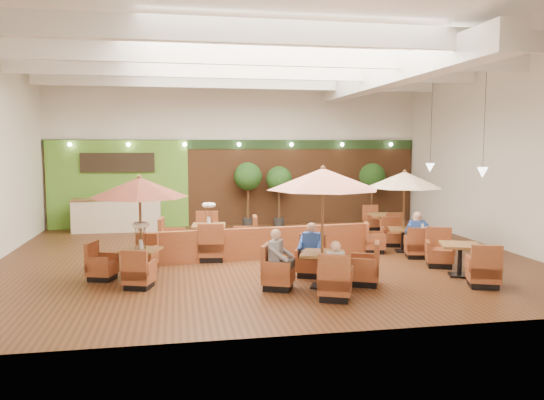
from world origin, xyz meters
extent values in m
plane|color=#381E0F|center=(0.00, 0.00, 0.00)|extent=(14.00, 14.00, 0.00)
cube|color=silver|center=(0.00, 6.00, 2.75)|extent=(14.00, 0.04, 5.50)
cube|color=silver|center=(0.00, -6.00, 2.75)|extent=(14.00, 0.04, 5.50)
cube|color=silver|center=(7.00, 0.00, 2.75)|extent=(0.04, 12.00, 5.50)
cube|color=white|center=(0.00, 0.00, 5.50)|extent=(14.00, 12.00, 0.04)
cube|color=brown|center=(0.00, 5.94, 1.60)|extent=(13.90, 0.10, 3.20)
cube|color=#1E3819|center=(0.00, 5.93, 3.05)|extent=(13.90, 0.12, 0.35)
cube|color=#5A992C|center=(-4.40, 5.88, 1.60)|extent=(5.00, 0.08, 3.20)
cube|color=black|center=(-4.40, 5.80, 2.40)|extent=(2.60, 0.08, 0.70)
cube|color=white|center=(3.50, 0.00, 4.95)|extent=(0.60, 11.00, 0.60)
cube|color=white|center=(0.00, -4.00, 5.15)|extent=(13.60, 0.12, 0.45)
cube|color=white|center=(0.00, -1.30, 5.15)|extent=(13.60, 0.12, 0.45)
cube|color=white|center=(0.00, 1.30, 5.15)|extent=(13.60, 0.12, 0.45)
cube|color=white|center=(0.00, 4.00, 5.15)|extent=(13.60, 0.12, 0.45)
cylinder|color=black|center=(5.80, -1.00, 3.90)|extent=(0.01, 0.01, 3.20)
cone|color=white|center=(5.80, -1.00, 2.30)|extent=(0.28, 0.28, 0.28)
cylinder|color=black|center=(5.80, 2.00, 3.90)|extent=(0.01, 0.01, 3.20)
cone|color=white|center=(5.80, 2.00, 2.30)|extent=(0.28, 0.28, 0.28)
sphere|color=#FFEAC6|center=(-6.00, 5.70, 3.05)|extent=(0.14, 0.14, 0.14)
sphere|color=#FFEAC6|center=(-4.00, 5.70, 3.05)|extent=(0.14, 0.14, 0.14)
sphere|color=#FFEAC6|center=(-2.00, 5.70, 3.05)|extent=(0.14, 0.14, 0.14)
sphere|color=#FFEAC6|center=(0.00, 5.70, 3.05)|extent=(0.14, 0.14, 0.14)
sphere|color=#FFEAC6|center=(2.00, 5.70, 3.05)|extent=(0.14, 0.14, 0.14)
sphere|color=#FFEAC6|center=(4.00, 5.70, 3.05)|extent=(0.14, 0.14, 0.14)
sphere|color=#FFEAC6|center=(6.00, 5.70, 3.05)|extent=(0.14, 0.14, 0.14)
cube|color=beige|center=(-4.40, 5.10, 0.55)|extent=(3.00, 0.70, 1.10)
cube|color=brown|center=(-4.40, 5.10, 1.15)|extent=(3.00, 0.75, 0.06)
cube|color=brown|center=(-0.11, -0.29, 0.43)|extent=(6.14, 0.73, 0.85)
cube|color=brown|center=(-3.15, -1.80, 0.65)|extent=(0.98, 0.98, 0.05)
cylinder|color=black|center=(-3.15, -1.80, 0.34)|extent=(0.09, 0.09, 0.60)
cube|color=black|center=(-3.15, -1.80, 0.02)|extent=(0.52, 0.52, 0.04)
cube|color=brown|center=(-3.15, -2.66, 0.27)|extent=(0.72, 0.72, 0.29)
cube|color=brown|center=(-3.08, -2.89, 0.55)|extent=(0.56, 0.27, 0.64)
cube|color=brown|center=(-3.40, -2.58, 0.45)|extent=(0.23, 0.50, 0.25)
cube|color=brown|center=(-2.90, -2.75, 0.45)|extent=(0.23, 0.50, 0.25)
cube|color=black|center=(-3.15, -2.66, 0.06)|extent=(0.63, 0.63, 0.13)
cube|color=brown|center=(-3.15, -0.94, 0.27)|extent=(0.72, 0.72, 0.29)
cube|color=brown|center=(-3.23, -0.71, 0.55)|extent=(0.56, 0.27, 0.64)
cube|color=brown|center=(-2.90, -1.02, 0.45)|extent=(0.23, 0.50, 0.25)
cube|color=brown|center=(-3.40, -0.85, 0.45)|extent=(0.23, 0.50, 0.25)
cube|color=black|center=(-3.15, -0.94, 0.06)|extent=(0.63, 0.63, 0.13)
cube|color=brown|center=(-4.02, -1.80, 0.27)|extent=(0.72, 0.72, 0.29)
cube|color=brown|center=(-3.79, -1.73, 0.55)|extent=(0.27, 0.56, 0.64)
cube|color=brown|center=(-3.93, -1.55, 0.45)|extent=(0.50, 0.23, 0.25)
cube|color=brown|center=(-4.10, -2.05, 0.45)|extent=(0.50, 0.23, 0.25)
cube|color=black|center=(-4.02, -1.80, 0.06)|extent=(0.63, 0.63, 0.13)
cylinder|color=brown|center=(-3.15, -1.80, 1.14)|extent=(0.06, 0.06, 2.27)
cone|color=#5E281B|center=(-3.15, -1.80, 2.09)|extent=(2.18, 2.18, 0.45)
sphere|color=brown|center=(-3.15, -1.80, 2.32)|extent=(0.10, 0.10, 0.10)
cylinder|color=silver|center=(-3.15, -1.80, 0.79)|extent=(0.10, 0.10, 0.22)
cube|color=brown|center=(0.70, -3.27, 0.72)|extent=(1.12, 1.12, 0.06)
cylinder|color=black|center=(0.70, -3.27, 0.37)|extent=(0.10, 0.10, 0.66)
cube|color=black|center=(0.70, -3.27, 0.02)|extent=(0.59, 0.59, 0.04)
cube|color=brown|center=(0.70, -4.22, 0.30)|extent=(0.82, 0.82, 0.32)
cube|color=brown|center=(0.81, -4.46, 0.60)|extent=(0.61, 0.34, 0.70)
cube|color=brown|center=(0.43, -4.11, 0.50)|extent=(0.29, 0.54, 0.28)
cube|color=brown|center=(0.97, -4.34, 0.50)|extent=(0.29, 0.54, 0.28)
cube|color=black|center=(0.70, -4.22, 0.07)|extent=(0.72, 0.72, 0.14)
cube|color=brown|center=(0.70, -2.32, 0.30)|extent=(0.82, 0.82, 0.32)
cube|color=brown|center=(0.60, -2.07, 0.60)|extent=(0.61, 0.34, 0.70)
cube|color=brown|center=(0.97, -2.43, 0.50)|extent=(0.29, 0.54, 0.28)
cube|color=brown|center=(0.43, -2.20, 0.50)|extent=(0.29, 0.54, 0.28)
cube|color=black|center=(0.70, -2.32, 0.07)|extent=(0.72, 0.72, 0.14)
cube|color=brown|center=(-0.25, -3.27, 0.30)|extent=(0.82, 0.82, 0.32)
cube|color=brown|center=(-0.01, -3.17, 0.60)|extent=(0.34, 0.61, 0.70)
cube|color=brown|center=(-0.14, -3.00, 0.50)|extent=(0.54, 0.29, 0.28)
cube|color=brown|center=(-0.36, -3.54, 0.50)|extent=(0.54, 0.29, 0.28)
cube|color=black|center=(-0.25, -3.27, 0.07)|extent=(0.72, 0.72, 0.14)
cube|color=brown|center=(1.66, -3.27, 0.30)|extent=(0.82, 0.82, 0.32)
cube|color=brown|center=(1.42, -3.37, 0.60)|extent=(0.34, 0.61, 0.70)
cube|color=brown|center=(1.54, -3.54, 0.50)|extent=(0.54, 0.29, 0.28)
cube|color=brown|center=(1.77, -3.00, 0.50)|extent=(0.54, 0.29, 0.28)
cube|color=black|center=(1.66, -3.27, 0.07)|extent=(0.72, 0.72, 0.14)
cylinder|color=brown|center=(0.70, -3.27, 1.26)|extent=(0.06, 0.06, 2.51)
cone|color=#E3876D|center=(0.70, -3.27, 2.33)|extent=(2.41, 2.41, 0.45)
sphere|color=brown|center=(0.70, -3.27, 2.56)|extent=(0.10, 0.10, 0.10)
cube|color=brown|center=(4.01, -0.03, 0.65)|extent=(0.93, 0.93, 0.05)
cylinder|color=black|center=(4.01, -0.03, 0.33)|extent=(0.09, 0.09, 0.59)
cube|color=black|center=(4.01, -0.03, 0.02)|extent=(0.49, 0.49, 0.04)
cube|color=brown|center=(4.01, -0.88, 0.27)|extent=(0.68, 0.68, 0.29)
cube|color=brown|center=(4.07, -1.11, 0.54)|extent=(0.56, 0.23, 0.63)
cube|color=brown|center=(3.76, -0.81, 0.45)|extent=(0.20, 0.50, 0.25)
cube|color=brown|center=(4.26, -0.95, 0.45)|extent=(0.20, 0.50, 0.25)
cube|color=black|center=(4.01, -0.88, 0.06)|extent=(0.60, 0.60, 0.13)
cube|color=brown|center=(4.01, 0.83, 0.27)|extent=(0.68, 0.68, 0.29)
cube|color=brown|center=(3.95, 1.05, 0.54)|extent=(0.56, 0.23, 0.63)
cube|color=brown|center=(4.26, 0.76, 0.45)|extent=(0.20, 0.50, 0.25)
cube|color=brown|center=(3.76, 0.89, 0.45)|extent=(0.20, 0.50, 0.25)
cube|color=black|center=(4.01, 0.83, 0.06)|extent=(0.60, 0.60, 0.13)
cube|color=brown|center=(3.15, -0.03, 0.27)|extent=(0.68, 0.68, 0.29)
cube|color=brown|center=(3.38, 0.03, 0.54)|extent=(0.23, 0.56, 0.63)
cube|color=brown|center=(3.22, 0.22, 0.45)|extent=(0.50, 0.20, 0.25)
cube|color=brown|center=(3.09, -0.28, 0.45)|extent=(0.50, 0.20, 0.25)
cube|color=black|center=(3.15, -0.03, 0.06)|extent=(0.60, 0.60, 0.13)
cylinder|color=brown|center=(4.01, -0.03, 1.12)|extent=(0.06, 0.06, 2.25)
cone|color=#D0B291|center=(4.01, -0.03, 2.07)|extent=(2.16, 2.16, 0.45)
sphere|color=brown|center=(4.01, -0.03, 2.30)|extent=(0.10, 0.10, 0.10)
cube|color=brown|center=(-1.46, 0.76, 0.78)|extent=(1.01, 1.01, 0.06)
cylinder|color=black|center=(-1.46, 0.76, 0.40)|extent=(0.11, 0.11, 0.71)
cube|color=black|center=(-1.46, 0.76, 0.02)|extent=(0.53, 0.53, 0.04)
cube|color=brown|center=(-1.46, -0.27, 0.32)|extent=(0.74, 0.74, 0.35)
cube|color=brown|center=(-1.43, -0.55, 0.65)|extent=(0.68, 0.18, 0.76)
cube|color=brown|center=(-1.77, -0.23, 0.54)|extent=(0.15, 0.60, 0.30)
cube|color=brown|center=(-1.15, -0.30, 0.54)|extent=(0.15, 0.60, 0.30)
cube|color=black|center=(-1.46, -0.27, 0.08)|extent=(0.65, 0.65, 0.15)
cube|color=brown|center=(-1.46, 1.79, 0.32)|extent=(0.74, 0.74, 0.35)
cube|color=brown|center=(-1.49, 2.07, 0.65)|extent=(0.68, 0.18, 0.76)
cube|color=brown|center=(-1.15, 1.76, 0.54)|extent=(0.15, 0.60, 0.30)
cube|color=brown|center=(-1.77, 1.82, 0.54)|extent=(0.15, 0.60, 0.30)
cube|color=black|center=(-1.46, 1.79, 0.08)|extent=(0.65, 0.65, 0.15)
cube|color=brown|center=(-2.49, 0.76, 0.32)|extent=(0.74, 0.74, 0.35)
cube|color=brown|center=(-2.21, 0.79, 0.65)|extent=(0.18, 0.68, 0.76)
cube|color=brown|center=(-2.46, 1.08, 0.54)|extent=(0.60, 0.15, 0.30)
cube|color=brown|center=(-2.52, 0.45, 0.54)|extent=(0.60, 0.15, 0.30)
cube|color=black|center=(-2.49, 0.76, 0.08)|extent=(0.65, 0.65, 0.15)
cube|color=brown|center=(-0.43, 0.76, 0.32)|extent=(0.74, 0.74, 0.35)
cube|color=brown|center=(-0.71, 0.73, 0.65)|extent=(0.18, 0.68, 0.76)
cube|color=brown|center=(-0.46, 0.45, 0.54)|extent=(0.60, 0.15, 0.30)
cube|color=brown|center=(-0.40, 1.08, 0.54)|extent=(0.60, 0.15, 0.30)
cube|color=black|center=(-0.43, 0.76, 0.08)|extent=(0.65, 0.65, 0.15)
cylinder|color=silver|center=(-1.46, 0.76, 0.92)|extent=(0.10, 0.10, 0.22)
cube|color=brown|center=(4.11, -2.93, 0.73)|extent=(1.11, 1.11, 0.06)
cylinder|color=black|center=(4.11, -2.93, 0.38)|extent=(0.10, 0.10, 0.67)
cube|color=black|center=(4.11, -2.93, 0.02)|extent=(0.59, 0.59, 0.04)
cube|color=brown|center=(4.11, -3.89, 0.30)|extent=(0.81, 0.81, 0.32)
cube|color=brown|center=(4.20, -4.14, 0.61)|extent=(0.62, 0.32, 0.71)
cube|color=brown|center=(3.83, -3.79, 0.51)|extent=(0.27, 0.55, 0.28)
cube|color=brown|center=(4.38, -4.00, 0.51)|extent=(0.27, 0.55, 0.28)
cube|color=black|center=(4.11, -3.89, 0.07)|extent=(0.72, 0.72, 0.14)
cube|color=brown|center=(4.11, -1.97, 0.30)|extent=(0.81, 0.81, 0.32)
cube|color=brown|center=(4.02, -1.72, 0.61)|extent=(0.62, 0.32, 0.71)
cube|color=brown|center=(4.38, -2.07, 0.51)|extent=(0.27, 0.55, 0.28)
cube|color=brown|center=(3.83, -1.86, 0.51)|extent=(0.27, 0.55, 0.28)
cube|color=black|center=(4.11, -1.97, 0.07)|extent=(0.72, 0.72, 0.14)
cube|color=brown|center=(4.57, 2.99, 0.66)|extent=(0.80, 0.80, 0.05)
cylinder|color=black|center=(4.57, 2.99, 0.34)|extent=(0.09, 0.09, 0.60)
cube|color=black|center=(4.57, 2.99, 0.02)|extent=(0.42, 0.42, 0.04)
cube|color=brown|center=(4.57, 2.12, 0.27)|extent=(0.58, 0.58, 0.29)
cube|color=brown|center=(4.58, 1.89, 0.55)|extent=(0.57, 0.11, 0.64)
cube|color=brown|center=(4.30, 2.13, 0.46)|extent=(0.09, 0.50, 0.25)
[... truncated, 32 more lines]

